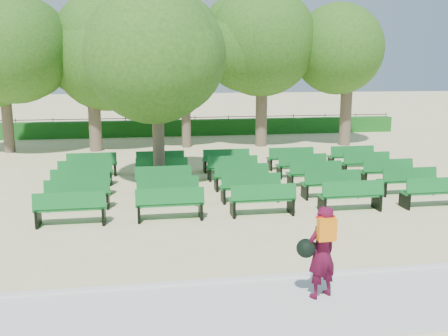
% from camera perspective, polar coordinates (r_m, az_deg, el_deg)
% --- Properties ---
extents(ground, '(120.00, 120.00, 0.00)m').
position_cam_1_polar(ground, '(15.38, -1.38, -3.31)').
color(ground, beige).
extents(paving, '(30.00, 2.20, 0.06)m').
position_cam_1_polar(paving, '(8.55, 5.76, -15.76)').
color(paving, silver).
rests_on(paving, ground).
extents(curb, '(30.00, 0.12, 0.10)m').
position_cam_1_polar(curb, '(9.54, 3.94, -12.55)').
color(curb, silver).
rests_on(curb, ground).
extents(hedge, '(26.00, 0.70, 0.90)m').
position_cam_1_polar(hedge, '(29.00, -5.22, 4.59)').
color(hedge, '#185C19').
rests_on(hedge, ground).
extents(fence, '(26.00, 0.10, 1.02)m').
position_cam_1_polar(fence, '(29.46, -5.26, 3.82)').
color(fence, black).
rests_on(fence, ground).
extents(tree_line, '(21.80, 6.80, 7.04)m').
position_cam_1_polar(tree_line, '(25.12, -4.54, 2.49)').
color(tree_line, '#30611A').
rests_on(tree_line, ground).
extents(bench_array, '(1.79, 0.66, 1.11)m').
position_cam_1_polar(bench_array, '(16.26, 1.91, -2.16)').
color(bench_array, '#116525').
rests_on(bench_array, ground).
extents(tree_among, '(4.54, 4.54, 6.04)m').
position_cam_1_polar(tree_among, '(16.36, -7.72, 11.61)').
color(tree_among, brown).
rests_on(tree_among, ground).
extents(person, '(0.81, 0.58, 1.61)m').
position_cam_1_polar(person, '(8.66, 10.99, -9.29)').
color(person, '#490A22').
rests_on(person, ground).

